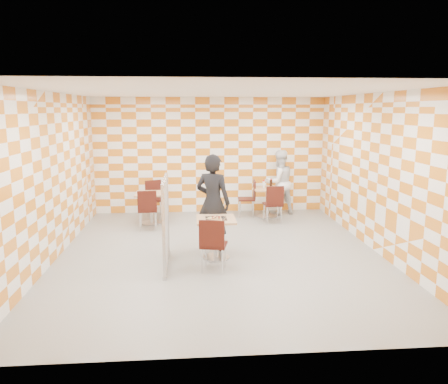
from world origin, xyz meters
The scene contains 15 objects.
room_shell centered at (0.00, 0.54, 1.50)m, with size 7.00×7.00×7.00m.
main_table centered at (-0.08, -0.25, 0.51)m, with size 0.70×0.70×0.75m.
second_table centered at (1.41, 2.76, 0.51)m, with size 0.70×0.70×0.75m.
empty_table centered at (-1.47, 2.34, 0.51)m, with size 0.70×0.70×0.75m.
chair_main_front centered at (-0.18, -0.96, 0.54)m, with size 0.50×0.51×0.92m.
chair_second_front centered at (1.44, 2.10, 0.54)m, with size 0.44×0.45×0.92m.
chair_second_side centered at (0.98, 2.87, 0.54)m, with size 0.46×0.45×0.92m.
chair_empty_near centered at (-1.49, 1.75, 0.54)m, with size 0.44×0.45×0.92m.
chair_empty_far centered at (-1.43, 3.02, 0.54)m, with size 0.56×0.56×0.92m.
partition centered at (-0.97, -0.59, 0.79)m, with size 0.08×1.38×1.55m.
man_dark centered at (-0.11, 0.29, 0.93)m, with size 0.68×0.45×1.87m, color black.
man_white centered at (1.76, 3.05, 0.84)m, with size 0.81×0.63×1.67m, color white.
pizza_on_foil centered at (-0.08, -0.27, 0.77)m, with size 0.40×0.40×0.04m.
sport_bottle centered at (1.32, 2.81, 0.84)m, with size 0.06×0.06×0.20m.
soda_bottle centered at (1.50, 2.80, 0.85)m, with size 0.07×0.07×0.23m.
Camera 1 is at (-0.56, -7.89, 2.69)m, focal length 35.00 mm.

